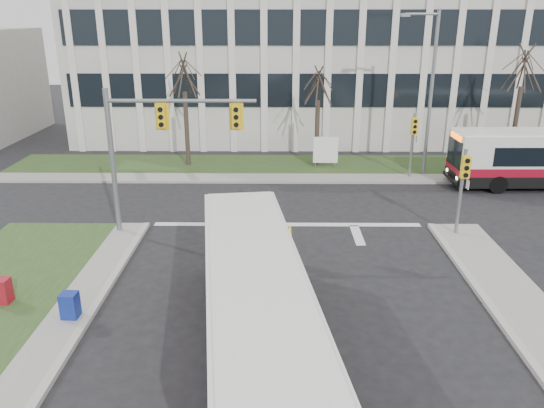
{
  "coord_description": "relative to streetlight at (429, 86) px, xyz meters",
  "views": [
    {
      "loc": [
        -0.48,
        -14.04,
        8.88
      ],
      "look_at": [
        -0.66,
        5.35,
        2.0
      ],
      "focal_mm": 35.0,
      "sensor_mm": 36.0,
      "label": 1
    }
  ],
  "objects": [
    {
      "name": "tree_mid",
      "position": [
        -6.03,
        2.0,
        -0.31
      ],
      "size": [
        1.8,
        1.8,
        6.82
      ],
      "color": "#42352B",
      "rests_on": "ground"
    },
    {
      "name": "newspaper_box_blue",
      "position": [
        -14.83,
        -16.07,
        -4.72
      ],
      "size": [
        0.52,
        0.48,
        0.95
      ],
      "primitive_type": "cube",
      "rotation": [
        0.0,
        0.0,
        -0.06
      ],
      "color": "navy",
      "rests_on": "ground"
    },
    {
      "name": "newspaper_box_red",
      "position": [
        -17.36,
        -15.17,
        -4.72
      ],
      "size": [
        0.53,
        0.48,
        0.95
      ],
      "primitive_type": "cube",
      "rotation": [
        0.0,
        0.0,
        -0.07
      ],
      "color": "maroon",
      "rests_on": "ground"
    },
    {
      "name": "mast_arm_signal",
      "position": [
        -13.65,
        -9.04,
        -0.94
      ],
      "size": [
        6.11,
        0.38,
        6.2
      ],
      "color": "slate",
      "rests_on": "ground"
    },
    {
      "name": "ground",
      "position": [
        -8.03,
        -16.2,
        -5.19
      ],
      "size": [
        120.0,
        120.0,
        0.0
      ],
      "primitive_type": "plane",
      "color": "black",
      "rests_on": "ground"
    },
    {
      "name": "tree_left",
      "position": [
        -14.03,
        1.8,
        0.32
      ],
      "size": [
        1.8,
        1.8,
        7.7
      ],
      "color": "#42352B",
      "rests_on": "ground"
    },
    {
      "name": "bus_main",
      "position": [
        -9.08,
        -18.09,
        -3.7
      ],
      "size": [
        3.91,
        11.46,
        3.0
      ],
      "primitive_type": null,
      "rotation": [
        0.0,
        0.0,
        0.13
      ],
      "color": "silver",
      "rests_on": "ground"
    },
    {
      "name": "office_building",
      "position": [
        -3.03,
        13.8,
        0.81
      ],
      "size": [
        40.0,
        16.0,
        12.0
      ],
      "primitive_type": "cube",
      "color": "silver",
      "rests_on": "ground"
    },
    {
      "name": "signal_pole_far",
      "position": [
        -0.83,
        -0.8,
        -2.69
      ],
      "size": [
        0.34,
        0.39,
        3.8
      ],
      "color": "slate",
      "rests_on": "ground"
    },
    {
      "name": "streetlight",
      "position": [
        0.0,
        0.0,
        0.0
      ],
      "size": [
        2.15,
        0.25,
        9.2
      ],
      "color": "slate",
      "rests_on": "ground"
    },
    {
      "name": "building_lawn",
      "position": [
        -3.03,
        1.8,
        -5.13
      ],
      "size": [
        44.0,
        5.0,
        0.12
      ],
      "primitive_type": "cube",
      "color": "#2B461E",
      "rests_on": "ground"
    },
    {
      "name": "sidewalk_cross",
      "position": [
        -3.03,
        -1.0,
        -5.12
      ],
      "size": [
        44.0,
        1.6,
        0.14
      ],
      "primitive_type": "cube",
      "color": "#9E9B93",
      "rests_on": "ground"
    },
    {
      "name": "directory_sign",
      "position": [
        -5.53,
        1.3,
        -4.02
      ],
      "size": [
        1.5,
        0.12,
        2.0
      ],
      "color": "slate",
      "rests_on": "ground"
    },
    {
      "name": "tree_right",
      "position": [
        5.97,
        1.8,
        0.71
      ],
      "size": [
        1.8,
        1.8,
        8.25
      ],
      "color": "#42352B",
      "rests_on": "ground"
    },
    {
      "name": "signal_pole_near",
      "position": [
        -0.83,
        -9.3,
        -2.69
      ],
      "size": [
        0.34,
        0.39,
        3.8
      ],
      "color": "slate",
      "rests_on": "ground"
    }
  ]
}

